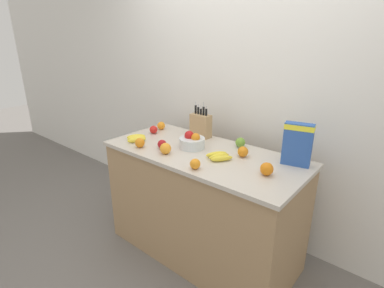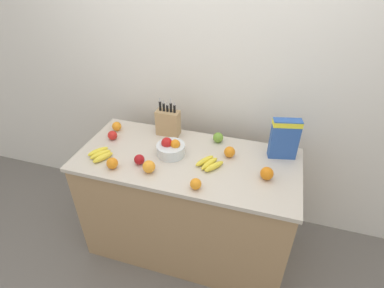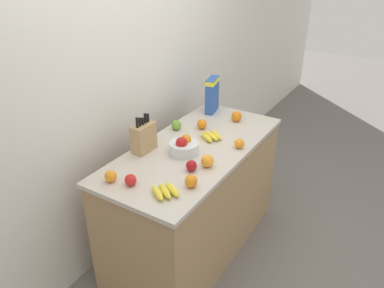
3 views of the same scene
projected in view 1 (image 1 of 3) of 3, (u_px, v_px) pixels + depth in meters
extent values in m
plane|color=slate|center=(202.00, 250.00, 2.58)|extent=(14.00, 14.00, 0.00)
cube|color=silver|center=(245.00, 90.00, 2.54)|extent=(9.00, 0.06, 2.60)
cube|color=tan|center=(202.00, 206.00, 2.43)|extent=(1.52, 0.68, 0.88)
cube|color=beige|center=(203.00, 154.00, 2.27)|extent=(1.55, 0.71, 0.03)
cube|color=tan|center=(201.00, 126.00, 2.56)|extent=(0.18, 0.09, 0.20)
cylinder|color=black|center=(196.00, 109.00, 2.55)|extent=(0.02, 0.02, 0.07)
cube|color=silver|center=(196.00, 103.00, 2.53)|extent=(0.01, 0.00, 0.03)
cylinder|color=black|center=(198.00, 111.00, 2.54)|extent=(0.02, 0.02, 0.06)
cube|color=silver|center=(198.00, 106.00, 2.52)|extent=(0.01, 0.00, 0.03)
cylinder|color=black|center=(201.00, 112.00, 2.52)|extent=(0.02, 0.02, 0.05)
cube|color=silver|center=(201.00, 107.00, 2.51)|extent=(0.01, 0.00, 0.03)
cylinder|color=black|center=(204.00, 111.00, 2.50)|extent=(0.02, 0.02, 0.07)
cube|color=silver|center=(204.00, 104.00, 2.48)|extent=(0.01, 0.00, 0.04)
cylinder|color=black|center=(206.00, 112.00, 2.49)|extent=(0.02, 0.02, 0.06)
cube|color=silver|center=(206.00, 107.00, 2.47)|extent=(0.01, 0.00, 0.02)
cube|color=#2D56A8|center=(297.00, 145.00, 1.99)|extent=(0.20, 0.11, 0.29)
cube|color=yellow|center=(300.00, 127.00, 1.95)|extent=(0.20, 0.11, 0.04)
cylinder|color=silver|center=(192.00, 143.00, 2.34)|extent=(0.20, 0.20, 0.08)
sphere|color=orange|center=(196.00, 137.00, 2.30)|extent=(0.07, 0.07, 0.07)
sphere|color=red|center=(189.00, 136.00, 2.33)|extent=(0.08, 0.08, 0.08)
ellipsoid|color=yellow|center=(216.00, 154.00, 2.17)|extent=(0.12, 0.16, 0.04)
ellipsoid|color=yellow|center=(219.00, 156.00, 2.13)|extent=(0.11, 0.16, 0.04)
ellipsoid|color=yellow|center=(222.00, 158.00, 2.09)|extent=(0.13, 0.16, 0.04)
ellipsoid|color=yellow|center=(137.00, 140.00, 2.46)|extent=(0.11, 0.15, 0.04)
ellipsoid|color=yellow|center=(136.00, 138.00, 2.50)|extent=(0.12, 0.15, 0.04)
ellipsoid|color=yellow|center=(136.00, 137.00, 2.54)|extent=(0.12, 0.15, 0.04)
sphere|color=#6B9E33|center=(240.00, 142.00, 2.35)|extent=(0.08, 0.08, 0.08)
sphere|color=red|center=(154.00, 130.00, 2.67)|extent=(0.07, 0.07, 0.07)
sphere|color=#A31419|center=(162.00, 144.00, 2.32)|extent=(0.07, 0.07, 0.07)
sphere|color=orange|center=(161.00, 126.00, 2.78)|extent=(0.07, 0.07, 0.07)
sphere|color=orange|center=(140.00, 143.00, 2.34)|extent=(0.08, 0.08, 0.08)
sphere|color=orange|center=(243.00, 152.00, 2.16)|extent=(0.08, 0.08, 0.08)
sphere|color=orange|center=(195.00, 164.00, 1.97)|extent=(0.07, 0.07, 0.07)
sphere|color=orange|center=(166.00, 148.00, 2.22)|extent=(0.08, 0.08, 0.08)
sphere|color=orange|center=(267.00, 169.00, 1.88)|extent=(0.08, 0.08, 0.08)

